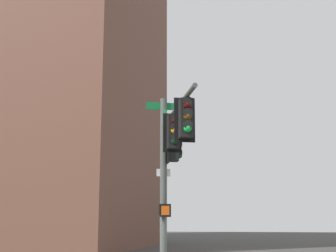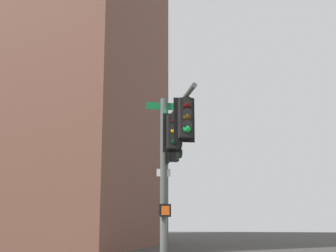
% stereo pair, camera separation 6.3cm
% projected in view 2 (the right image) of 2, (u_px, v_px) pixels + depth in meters
% --- Properties ---
extents(signal_pole_assembly, '(2.42, 4.99, 6.32)m').
position_uv_depth(signal_pole_assembly, '(171.00, 156.00, 14.50)').
color(signal_pole_assembly, '#4C514C').
rests_on(signal_pole_assembly, ground_plane).
extents(building_brick_nearside, '(22.16, 20.67, 43.03)m').
position_uv_depth(building_brick_nearside, '(39.00, 30.00, 48.87)').
color(building_brick_nearside, brown).
rests_on(building_brick_nearside, ground_plane).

